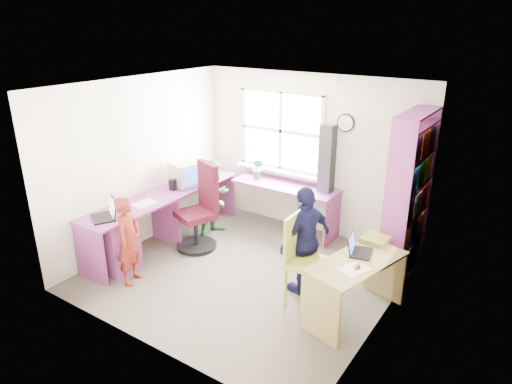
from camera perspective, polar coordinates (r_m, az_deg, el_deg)
room at (r=5.60m, az=-0.78°, el=1.12°), size 3.64×3.44×2.44m
l_desk at (r=6.42m, az=-12.46°, el=-4.07°), size 2.38×2.95×0.75m
right_desk at (r=5.13m, az=12.35°, el=-10.23°), size 0.83×1.29×0.69m
bookshelf at (r=5.97m, az=18.46°, el=-0.91°), size 0.30×1.02×2.10m
swivel_chair at (r=6.53m, az=-6.94°, el=-2.52°), size 0.74×0.74×1.24m
wooden_chair at (r=5.27m, az=5.91°, el=-7.93°), size 0.48×0.48×1.07m
crt_monitor at (r=6.90m, az=-9.06°, el=2.17°), size 0.42×0.39×0.36m
laptop_left at (r=6.06m, az=-18.13°, el=-2.56°), size 0.46×0.43×0.25m
laptop_right at (r=5.17m, az=12.53°, el=-6.94°), size 0.32×0.36×0.21m
speaker_a at (r=6.79m, az=-10.37°, el=0.90°), size 0.09×0.09×0.16m
speaker_b at (r=7.13m, az=-7.73°, el=2.11°), size 0.12×0.12×0.19m
cd_tower at (r=6.58m, az=8.87°, el=4.13°), size 0.21×0.18×0.99m
game_box at (r=5.48m, az=14.65°, el=-5.73°), size 0.31×0.31×0.06m
paper_a at (r=6.40m, az=-13.83°, el=-1.39°), size 0.27×0.35×0.00m
paper_b at (r=4.87m, az=12.21°, el=-9.43°), size 0.32×0.37×0.00m
potted_plant at (r=7.13m, az=0.23°, el=2.91°), size 0.19×0.16×0.33m
person_red at (r=5.82m, az=-15.59°, el=-5.86°), size 0.40×0.48×1.13m
person_green at (r=6.89m, az=-5.11°, el=-0.71°), size 0.45×0.58×1.18m
person_navy at (r=5.42m, az=6.20°, el=-6.03°), size 0.52×0.84×1.34m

